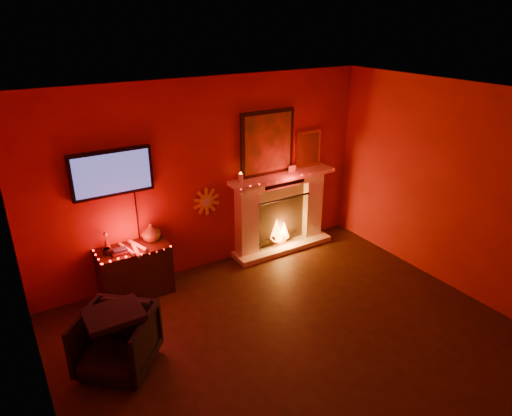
% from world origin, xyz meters
% --- Properties ---
extents(room, '(5.00, 5.00, 5.00)m').
position_xyz_m(room, '(0.00, 0.00, 1.35)').
color(room, black).
rests_on(room, ground).
extents(floor, '(5.00, 5.00, 0.00)m').
position_xyz_m(floor, '(0.00, 0.00, 0.00)').
color(floor, black).
rests_on(floor, ground).
extents(fireplace, '(1.72, 0.40, 2.18)m').
position_xyz_m(fireplace, '(1.14, 2.39, 0.72)').
color(fireplace, '#F3E5CC').
rests_on(fireplace, floor).
extents(tv, '(1.00, 0.07, 1.24)m').
position_xyz_m(tv, '(-1.30, 2.45, 1.65)').
color(tv, black).
rests_on(tv, room).
extents(sunburst_clock, '(0.40, 0.03, 0.40)m').
position_xyz_m(sunburst_clock, '(-0.05, 2.48, 1.00)').
color(sunburst_clock, gold).
rests_on(sunburst_clock, room).
extents(console_table, '(0.90, 0.54, 0.94)m').
position_xyz_m(console_table, '(-1.20, 2.26, 0.38)').
color(console_table, black).
rests_on(console_table, floor).
extents(armchair, '(1.02, 1.02, 0.67)m').
position_xyz_m(armchair, '(-1.81, 1.02, 0.33)').
color(armchair, black).
rests_on(armchair, floor).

